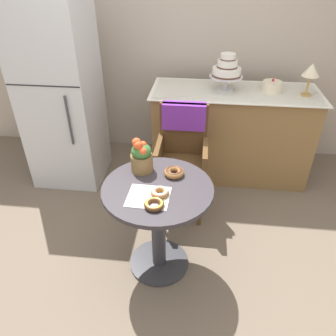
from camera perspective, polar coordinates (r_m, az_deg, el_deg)
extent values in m
plane|color=#6B5B4C|center=(2.57, -1.54, -16.27)|extent=(8.00, 8.00, 0.00)
cube|color=#B2A393|center=(3.55, 2.45, 23.60)|extent=(4.80, 0.10, 2.70)
cylinder|color=#332D33|center=(2.08, -1.83, -3.68)|extent=(0.72, 0.72, 0.03)
cylinder|color=#333338|center=(2.32, -1.67, -10.77)|extent=(0.10, 0.10, 0.69)
cylinder|color=#333338|center=(2.56, -1.54, -16.12)|extent=(0.44, 0.44, 0.02)
cube|color=brown|center=(2.72, 2.33, 0.32)|extent=(0.42, 0.42, 0.04)
cube|color=brown|center=(2.76, 2.76, 6.85)|extent=(0.40, 0.04, 0.46)
cube|color=brown|center=(2.68, -1.67, 2.57)|extent=(0.04, 0.38, 0.18)
cube|color=brown|center=(2.66, 6.47, 2.08)|extent=(0.04, 0.38, 0.18)
cube|color=#6B2893|center=(2.71, 2.83, 9.12)|extent=(0.36, 0.11, 0.22)
cylinder|color=brown|center=(2.74, -1.85, -5.83)|extent=(0.03, 0.03, 0.45)
cylinder|color=brown|center=(2.72, 5.72, -6.34)|extent=(0.03, 0.03, 0.45)
cylinder|color=brown|center=(3.03, -0.91, -1.52)|extent=(0.03, 0.03, 0.45)
cylinder|color=brown|center=(3.01, 5.91, -1.95)|extent=(0.03, 0.03, 0.45)
cube|color=white|center=(2.00, -3.45, -5.05)|extent=(0.26, 0.24, 0.00)
torus|color=#936033|center=(2.17, 1.08, -0.77)|extent=(0.13, 0.13, 0.04)
torus|color=#512D1E|center=(2.16, 1.08, -0.51)|extent=(0.12, 0.12, 0.02)
torus|color=#936033|center=(2.00, -1.45, -4.34)|extent=(0.12, 0.12, 0.04)
torus|color=white|center=(1.99, -1.45, -4.11)|extent=(0.10, 0.10, 0.02)
torus|color=#4C2D19|center=(1.91, -2.44, -6.43)|extent=(0.12, 0.12, 0.03)
torus|color=gold|center=(1.91, -2.45, -6.23)|extent=(0.11, 0.11, 0.02)
cylinder|color=brown|center=(2.21, -4.61, 0.96)|extent=(0.15, 0.15, 0.12)
ellipsoid|color=#38662D|center=(2.16, -4.71, 2.97)|extent=(0.14, 0.14, 0.10)
sphere|color=#E54C23|center=(2.15, -4.12, 2.95)|extent=(0.05, 0.05, 0.05)
sphere|color=#E54C23|center=(2.15, -4.39, 4.07)|extent=(0.05, 0.05, 0.05)
sphere|color=#E54C23|center=(2.18, -5.00, 3.11)|extent=(0.05, 0.05, 0.05)
sphere|color=#E54C23|center=(2.13, -5.54, 4.51)|extent=(0.06, 0.06, 0.06)
sphere|color=#E54C23|center=(2.12, -5.27, 3.97)|extent=(0.06, 0.06, 0.06)
sphere|color=#E54C23|center=(2.12, -4.50, 2.86)|extent=(0.06, 0.06, 0.06)
cube|color=olive|center=(3.32, 10.90, 5.81)|extent=(1.50, 0.56, 0.90)
cube|color=white|center=(3.14, 11.77, 13.01)|extent=(1.56, 0.62, 0.01)
cylinder|color=silver|center=(3.13, 9.92, 13.31)|extent=(0.16, 0.16, 0.01)
cylinder|color=silver|center=(3.11, 10.04, 14.43)|extent=(0.03, 0.03, 0.12)
cylinder|color=silver|center=(3.09, 10.16, 15.55)|extent=(0.30, 0.30, 0.01)
cylinder|color=white|center=(3.08, 10.24, 16.28)|extent=(0.26, 0.25, 0.08)
cylinder|color=#4C2D1E|center=(3.09, 10.19, 15.82)|extent=(0.26, 0.26, 0.01)
cylinder|color=white|center=(3.06, 10.37, 17.55)|extent=(0.18, 0.18, 0.07)
cylinder|color=#4C2D1E|center=(3.06, 10.33, 17.13)|extent=(0.18, 0.18, 0.01)
cylinder|color=white|center=(3.04, 10.50, 18.66)|extent=(0.13, 0.13, 0.06)
cylinder|color=#4C2D1E|center=(3.05, 10.46, 18.31)|extent=(0.13, 0.13, 0.01)
cylinder|color=beige|center=(3.19, 17.79, 13.46)|extent=(0.17, 0.17, 0.10)
sphere|color=red|center=(3.18, 17.98, 14.47)|extent=(0.02, 0.02, 0.02)
cylinder|color=#B28C47|center=(3.22, 22.99, 11.77)|extent=(0.09, 0.09, 0.01)
cylinder|color=#B28C47|center=(3.19, 23.34, 13.22)|extent=(0.02, 0.02, 0.16)
cone|color=beige|center=(3.15, 23.90, 15.49)|extent=(0.15, 0.15, 0.11)
cube|color=silver|center=(3.23, -18.20, 11.74)|extent=(0.64, 0.60, 1.70)
cube|color=black|center=(2.91, -21.17, 13.29)|extent=(0.63, 0.01, 0.01)
cylinder|color=#3F3F44|center=(2.93, -16.99, 7.89)|extent=(0.02, 0.02, 0.45)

